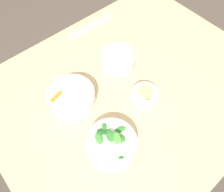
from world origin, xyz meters
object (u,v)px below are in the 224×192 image
bowl_greens (111,144)px  ruler (92,26)px  bowl_beans_hotdog (118,59)px  bowl_cookies (145,94)px  bowl_carrots (72,97)px

bowl_greens → ruler: bowl_greens is taller
bowl_greens → bowl_beans_hotdog: bearing=45.3°
bowl_cookies → bowl_carrots: bearing=143.0°
bowl_carrots → bowl_greens: size_ratio=1.01×
ruler → bowl_carrots: bearing=-137.5°
bowl_greens → bowl_beans_hotdog: size_ratio=1.15×
bowl_carrots → bowl_beans_hotdog: bearing=6.6°
bowl_beans_hotdog → bowl_cookies: 0.21m
ruler → bowl_cookies: bearing=-101.1°
bowl_carrots → ruler: bowl_carrots is taller
bowl_cookies → bowl_beans_hotdog: bearing=80.2°
bowl_beans_hotdog → bowl_cookies: size_ratio=1.40×
bowl_greens → bowl_carrots: bearing=89.1°
bowl_greens → bowl_cookies: bearing=16.2°
bowl_greens → bowl_beans_hotdog: 0.40m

